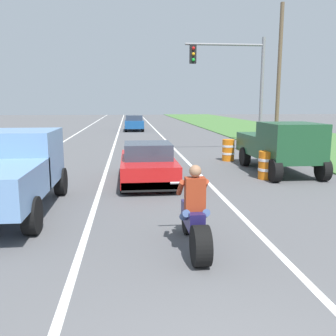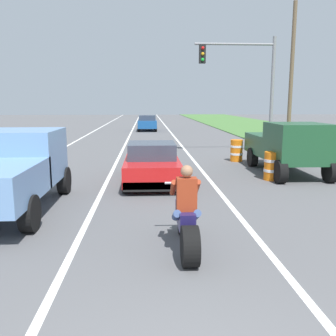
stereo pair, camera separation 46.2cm
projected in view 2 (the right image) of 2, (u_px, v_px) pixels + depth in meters
name	position (u px, v px, depth m)	size (l,w,h in m)	color
lane_stripe_left_solid	(63.00, 148.00, 22.11)	(0.14, 120.00, 0.01)	white
lane_stripe_right_solid	(183.00, 147.00, 22.52)	(0.14, 120.00, 0.01)	white
lane_stripe_centre_dashed	(124.00, 148.00, 22.31)	(0.14, 120.00, 0.01)	white
motorcycle_with_rider	(186.00, 221.00, 6.70)	(0.70, 2.21, 1.62)	black
sports_car_red	(152.00, 164.00, 12.69)	(1.84, 4.30, 1.37)	red
pickup_truck_left_lane_light_blue	(12.00, 168.00, 9.20)	(2.02, 4.80, 1.98)	#6B93C6
pickup_truck_right_shoulder_dark_green	(288.00, 145.00, 14.12)	(2.02, 4.80, 1.98)	#1E4C2D
traffic_light_mast_near	(249.00, 77.00, 18.93)	(4.17, 0.34, 6.00)	gray
utility_pole_roadside	(291.00, 76.00, 22.59)	(0.24, 0.24, 8.64)	brown
construction_barrel_nearest	(272.00, 166.00, 13.00)	(0.58, 0.58, 1.00)	orange
construction_barrel_mid	(236.00, 150.00, 17.14)	(0.58, 0.58, 1.00)	orange
distant_car_far_ahead	(147.00, 123.00, 35.56)	(1.80, 4.00, 1.50)	#194C8C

